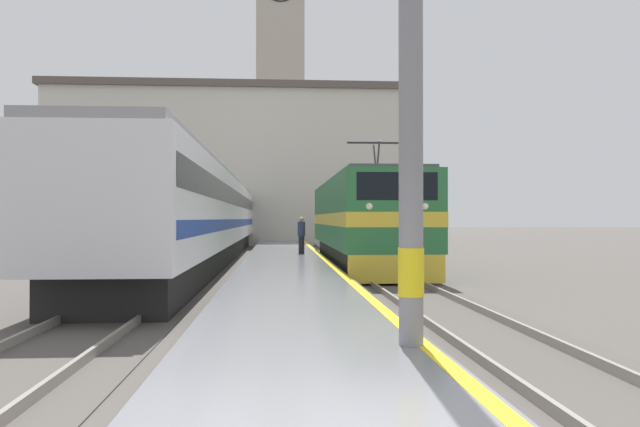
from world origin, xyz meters
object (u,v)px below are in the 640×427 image
locomotive_train (362,221)px  catenary_mast (414,50)px  clock_tower (280,68)px  person_on_platform (301,234)px  passenger_train (214,216)px

locomotive_train → catenary_mast: bearing=-95.6°
clock_tower → catenary_mast: bearing=-88.5°
locomotive_train → catenary_mast: catenary_mast is taller
clock_tower → locomotive_train: bearing=-85.2°
catenary_mast → person_on_platform: size_ratio=4.59×
person_on_platform → locomotive_train: bearing=-53.6°
locomotive_train → person_on_platform: bearing=126.4°
catenary_mast → clock_tower: bearing=91.5°
passenger_train → clock_tower: clock_tower is taller
passenger_train → catenary_mast: catenary_mast is taller
passenger_train → locomotive_train: bearing=-48.0°
locomotive_train → person_on_platform: (-2.30, 3.13, -0.61)m
passenger_train → clock_tower: bearing=83.2°
locomotive_train → clock_tower: (-3.11, 36.64, 14.94)m
passenger_train → person_on_platform: 6.08m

